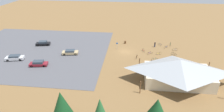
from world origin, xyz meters
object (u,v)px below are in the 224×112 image
at_px(bicycle_yellow_yard_front, 159,53).
at_px(bicycle_teal_yard_center, 155,59).
at_px(trash_bin, 125,42).
at_px(car_black_aisle_side, 43,43).
at_px(pine_center, 62,106).
at_px(car_maroon_near_entry, 39,63).
at_px(car_tan_by_curb, 70,52).
at_px(lot_sign, 117,45).
at_px(bicycle_orange_yard_left, 137,57).
at_px(bicycle_blue_by_bin, 166,47).
at_px(car_silver_mid_lot, 15,58).
at_px(bicycle_purple_trailside, 150,53).
at_px(visitor_by_pavilion, 155,44).
at_px(bicycle_silver_near_porch, 175,50).
at_px(pine_far_west, 157,110).
at_px(bicycle_red_front_row, 143,50).
at_px(bicycle_green_near_sign, 170,44).
at_px(bike_pavilion, 179,70).
at_px(bicycle_white_lone_east, 160,44).
at_px(bicycle_black_lone_west, 174,54).

bearing_deg(bicycle_yellow_yard_front, bicycle_teal_yard_center, 67.54).
height_order(trash_bin, bicycle_yellow_yard_front, trash_bin).
height_order(trash_bin, car_black_aisle_side, car_black_aisle_side).
relative_size(pine_center, car_maroon_near_entry, 1.54).
height_order(pine_center, car_maroon_near_entry, pine_center).
bearing_deg(car_tan_by_curb, bicycle_yellow_yard_front, -174.09).
bearing_deg(lot_sign, bicycle_orange_yard_left, 138.57).
relative_size(bicycle_blue_by_bin, car_silver_mid_lot, 0.26).
relative_size(car_tan_by_curb, car_black_aisle_side, 1.03).
relative_size(bicycle_purple_trailside, visitor_by_pavilion, 0.86).
relative_size(bicycle_silver_near_porch, car_black_aisle_side, 0.37).
xyz_separation_m(bicycle_teal_yard_center, car_tan_by_curb, (23.44, -1.09, 0.34)).
height_order(bicycle_blue_by_bin, visitor_by_pavilion, visitor_by_pavilion).
xyz_separation_m(pine_far_west, car_maroon_near_entry, (26.90, -17.52, -3.59)).
relative_size(car_maroon_near_entry, visitor_by_pavilion, 2.58).
xyz_separation_m(pine_center, car_black_aisle_side, (18.04, -31.26, -3.82)).
distance_m(bicycle_orange_yard_left, car_tan_by_curb, 18.76).
xyz_separation_m(bicycle_red_front_row, bicycle_green_near_sign, (-8.66, -5.54, 0.03)).
xyz_separation_m(bike_pavilion, pine_far_west, (6.18, 14.21, 1.31)).
xyz_separation_m(pine_center, bicycle_orange_yard_left, (-11.26, -25.72, -4.15)).
height_order(bicycle_teal_yard_center, bicycle_green_near_sign, bicycle_green_near_sign).
distance_m(bicycle_silver_near_porch, visitor_by_pavilion, 6.12).
xyz_separation_m(bicycle_teal_yard_center, car_silver_mid_lot, (37.00, 3.94, 0.37)).
bearing_deg(car_maroon_near_entry, trash_bin, -140.64).
height_order(bicycle_white_lone_east, bicycle_purple_trailside, bicycle_purple_trailside).
height_order(pine_far_west, car_tan_by_curb, pine_far_west).
bearing_deg(bicycle_green_near_sign, bicycle_orange_yard_left, 42.92).
distance_m(lot_sign, bicycle_orange_yard_left, 7.91).
bearing_deg(car_black_aisle_side, bicycle_purple_trailside, 175.31).
relative_size(bike_pavilion, bicycle_red_front_row, 9.72).
bearing_deg(bicycle_teal_yard_center, bicycle_white_lone_east, -104.25).
xyz_separation_m(bicycle_blue_by_bin, bicycle_green_near_sign, (-1.66, -2.17, 0.04)).
bearing_deg(visitor_by_pavilion, pine_center, 63.52).
relative_size(lot_sign, bicycle_white_lone_east, 1.63).
bearing_deg(car_silver_mid_lot, bicycle_orange_yard_left, -171.39).
xyz_separation_m(bicycle_purple_trailside, car_maroon_near_entry, (28.26, 10.07, 0.36)).
relative_size(trash_bin, visitor_by_pavilion, 0.51).
distance_m(trash_bin, bicycle_white_lone_east, 10.98).
distance_m(trash_bin, lot_sign, 5.33).
height_order(trash_bin, car_tan_by_curb, car_tan_by_curb).
relative_size(bicycle_black_lone_west, bicycle_teal_yard_center, 0.77).
distance_m(pine_center, visitor_by_pavilion, 37.94).
height_order(bicycle_yellow_yard_front, car_black_aisle_side, car_black_aisle_side).
bearing_deg(bicycle_white_lone_east, pine_center, 62.18).
bearing_deg(car_black_aisle_side, bike_pavilion, 156.96).
bearing_deg(car_tan_by_curb, bicycle_green_near_sign, -161.66).
height_order(lot_sign, visitor_by_pavilion, lot_sign).
xyz_separation_m(pine_center, bicycle_white_lone_east, (-18.61, -35.27, -4.20)).
xyz_separation_m(pine_far_west, bicycle_black_lone_west, (-8.02, -27.57, -3.94)).
xyz_separation_m(bicycle_teal_yard_center, bicycle_green_near_sign, (-5.94, -10.83, 0.03)).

